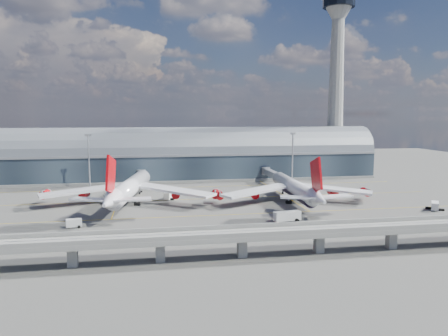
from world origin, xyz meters
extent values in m
plane|color=#474744|center=(0.00, 0.00, 0.00)|extent=(500.00, 500.00, 0.00)
cube|color=gold|center=(0.00, -10.00, 0.01)|extent=(200.00, 0.25, 0.01)
cube|color=gold|center=(0.00, 20.00, 0.01)|extent=(200.00, 0.25, 0.01)
cube|color=gold|center=(0.00, 50.00, 0.01)|extent=(200.00, 0.25, 0.01)
cube|color=gold|center=(-35.00, 30.00, 0.01)|extent=(0.25, 80.00, 0.01)
cube|color=gold|center=(35.00, 30.00, 0.01)|extent=(0.25, 80.00, 0.01)
cube|color=#1F2A35|center=(0.00, 78.00, 7.00)|extent=(200.00, 28.00, 14.00)
cylinder|color=slate|center=(0.00, 78.00, 14.00)|extent=(200.00, 28.00, 28.00)
cube|color=gray|center=(0.00, 64.00, 14.00)|extent=(200.00, 1.00, 1.20)
cube|color=gray|center=(0.00, 78.00, 0.60)|extent=(200.00, 30.00, 1.20)
cube|color=gray|center=(85.00, 83.00, 4.00)|extent=(18.00, 18.00, 8.00)
cone|color=gray|center=(85.00, 83.00, 45.00)|extent=(10.00, 10.00, 90.00)
cone|color=gray|center=(85.00, 83.00, 92.00)|extent=(16.00, 16.00, 8.00)
cylinder|color=black|center=(85.00, 83.00, 97.00)|extent=(18.00, 18.00, 5.00)
cube|color=gray|center=(0.00, -55.00, 5.50)|extent=(220.00, 8.50, 1.20)
cube|color=gray|center=(0.00, -59.00, 6.60)|extent=(220.00, 0.40, 1.20)
cube|color=gray|center=(0.00, -51.00, 6.60)|extent=(220.00, 0.40, 1.20)
cube|color=gray|center=(0.00, -56.50, 6.15)|extent=(220.00, 0.12, 0.12)
cube|color=gray|center=(0.00, -53.50, 6.15)|extent=(220.00, 0.12, 0.12)
cube|color=gray|center=(-40.00, -55.00, 2.50)|extent=(2.20, 2.20, 5.00)
cube|color=gray|center=(-20.00, -55.00, 2.50)|extent=(2.20, 2.20, 5.00)
cube|color=gray|center=(0.00, -55.00, 2.50)|extent=(2.20, 2.20, 5.00)
cube|color=gray|center=(20.00, -55.00, 2.50)|extent=(2.20, 2.20, 5.00)
cube|color=gray|center=(40.00, -55.00, 2.50)|extent=(2.20, 2.20, 5.00)
cylinder|color=gray|center=(-50.00, 55.00, 12.50)|extent=(0.70, 0.70, 25.00)
cube|color=gray|center=(-50.00, 55.00, 25.20)|extent=(3.00, 0.40, 1.00)
cylinder|color=gray|center=(50.00, 55.00, 12.50)|extent=(0.70, 0.70, 25.00)
cube|color=gray|center=(50.00, 55.00, 25.20)|extent=(3.00, 0.40, 1.00)
cylinder|color=white|center=(-29.60, 15.86, 6.44)|extent=(15.52, 55.40, 6.64)
cone|color=white|center=(-24.61, 46.09, 6.44)|extent=(7.91, 9.28, 6.64)
cone|color=white|center=(-34.93, -16.42, 7.27)|extent=(8.58, 13.37, 6.64)
cube|color=#AF070C|center=(-34.42, -13.35, 15.47)|extent=(2.74, 12.37, 13.75)
cube|color=white|center=(-47.08, 16.64, 5.61)|extent=(34.37, 18.56, 2.68)
cube|color=white|center=(-12.79, 10.98, 5.61)|extent=(31.64, 26.92, 2.68)
cylinder|color=#AF070C|center=(-47.38, 18.79, 3.74)|extent=(4.12, 5.66, 3.32)
cylinder|color=#AF070C|center=(-62.62, 21.31, 3.74)|extent=(4.12, 5.66, 3.32)
cylinder|color=#AF070C|center=(-11.82, 12.92, 3.74)|extent=(4.12, 5.66, 3.32)
cylinder|color=#AF070C|center=(3.42, 10.41, 3.74)|extent=(4.12, 5.66, 3.32)
cylinder|color=gray|center=(-26.44, 35.01, 1.56)|extent=(0.52, 0.52, 3.11)
cylinder|color=gray|center=(-33.55, 12.30, 1.56)|extent=(0.62, 0.62, 3.11)
cylinder|color=gray|center=(-27.00, 11.22, 1.56)|extent=(0.62, 0.62, 3.11)
cylinder|color=black|center=(-33.55, 12.30, 0.57)|extent=(2.51, 1.91, 1.56)
cylinder|color=black|center=(-27.00, 11.22, 0.57)|extent=(2.51, 1.91, 1.56)
cylinder|color=white|center=(34.99, 8.44, 5.90)|extent=(7.98, 48.54, 5.80)
cone|color=white|center=(36.22, 35.57, 5.90)|extent=(6.15, 8.25, 5.80)
cone|color=white|center=(33.67, -20.69, 6.70)|extent=(6.33, 12.24, 5.80)
cube|color=#AF070C|center=(33.80, -17.70, 14.29)|extent=(1.24, 11.97, 13.23)
cube|color=white|center=(19.27, 7.15, 5.10)|extent=(30.66, 20.15, 2.48)
cube|color=white|center=(50.53, 5.73, 5.10)|extent=(30.02, 22.23, 2.48)
cylinder|color=black|center=(34.99, 8.44, 4.30)|extent=(6.89, 43.55, 4.93)
cylinder|color=#AF070C|center=(18.78, 9.18, 3.30)|extent=(3.42, 5.14, 3.20)
cylinder|color=#AF070C|center=(4.88, 9.81, 3.30)|extent=(3.42, 5.14, 3.20)
cylinder|color=#AF070C|center=(51.20, 7.70, 3.30)|extent=(3.42, 5.14, 3.20)
cylinder|color=#AF070C|center=(65.10, 7.07, 3.30)|extent=(3.42, 5.14, 3.20)
cylinder|color=gray|center=(35.76, 25.46, 1.50)|extent=(0.50, 0.50, 3.00)
cylinder|color=gray|center=(31.61, 4.59, 1.50)|extent=(0.60, 0.60, 3.00)
cylinder|color=gray|center=(38.00, 4.30, 1.50)|extent=(0.60, 0.60, 3.00)
cylinder|color=black|center=(31.61, 4.59, 0.55)|extent=(2.26, 1.60, 1.50)
cylinder|color=black|center=(38.00, 4.30, 0.55)|extent=(2.26, 1.60, 1.50)
cube|color=gray|center=(-26.10, 52.00, 5.20)|extent=(3.00, 24.00, 3.00)
cube|color=gray|center=(-26.10, 40.00, 5.20)|extent=(3.60, 3.60, 3.40)
cylinder|color=gray|center=(-26.10, 64.00, 5.20)|extent=(4.40, 4.40, 4.00)
cylinder|color=gray|center=(-26.10, 40.00, 1.70)|extent=(0.50, 0.50, 3.40)
cylinder|color=black|center=(-26.10, 40.00, 0.35)|extent=(1.40, 0.80, 0.80)
cube|color=gray|center=(38.49, 50.00, 5.20)|extent=(3.00, 28.00, 3.00)
cube|color=gray|center=(38.49, 36.00, 5.20)|extent=(3.60, 3.60, 3.40)
cylinder|color=gray|center=(38.49, 64.00, 5.20)|extent=(4.40, 4.40, 4.00)
cylinder|color=gray|center=(38.49, 36.00, 1.70)|extent=(0.50, 0.50, 3.40)
cylinder|color=black|center=(38.49, 36.00, 0.35)|extent=(1.40, 0.80, 0.80)
cube|color=silver|center=(-38.40, 17.04, 1.78)|extent=(4.28, 8.18, 2.90)
cylinder|color=black|center=(-37.83, 19.48, 0.50)|extent=(2.94, 1.61, 1.00)
cylinder|color=black|center=(-38.98, 14.61, 0.50)|extent=(2.94, 1.61, 1.00)
cube|color=silver|center=(-45.50, -18.86, 1.51)|extent=(4.97, 2.83, 2.45)
cylinder|color=black|center=(-44.00, -19.08, 0.42)|extent=(1.18, 2.45, 0.85)
cylinder|color=black|center=(-46.99, -18.64, 0.42)|extent=(1.18, 2.45, 0.85)
cube|color=silver|center=(22.17, -22.58, 1.82)|extent=(9.40, 4.19, 2.95)
cylinder|color=black|center=(25.03, -23.10, 0.51)|extent=(1.51, 2.97, 1.02)
cylinder|color=black|center=(19.31, -22.06, 0.51)|extent=(1.51, 2.97, 1.02)
cube|color=silver|center=(80.79, -15.68, 1.67)|extent=(5.54, 6.52, 2.72)
cylinder|color=black|center=(79.65, -14.04, 0.47)|extent=(2.68, 2.26, 0.94)
cylinder|color=black|center=(81.94, -17.33, 0.47)|extent=(2.68, 2.26, 0.94)
cube|color=silver|center=(-14.40, 21.09, 1.74)|extent=(4.52, 5.99, 2.83)
cylinder|color=black|center=(-15.12, 22.68, 0.49)|extent=(2.88, 2.01, 0.98)
cylinder|color=black|center=(-13.69, 19.50, 0.49)|extent=(2.88, 2.01, 0.98)
cube|color=silver|center=(-32.41, 30.35, 1.65)|extent=(5.13, 6.52, 2.67)
cylinder|color=black|center=(-31.42, 32.06, 0.46)|extent=(2.69, 2.09, 0.93)
cylinder|color=black|center=(-33.40, 28.64, 0.46)|extent=(2.69, 2.09, 0.93)
cube|color=gray|center=(-26.39, -30.62, 0.21)|extent=(2.23, 1.66, 0.26)
cube|color=silver|center=(-26.39, -30.62, 0.90)|extent=(1.88, 1.52, 1.28)
cube|color=gray|center=(-24.20, -30.95, 0.21)|extent=(2.23, 1.66, 0.26)
cube|color=silver|center=(-24.20, -30.95, 0.90)|extent=(1.88, 1.52, 1.28)
cube|color=gray|center=(-22.00, -31.28, 0.21)|extent=(2.23, 1.66, 0.26)
cube|color=silver|center=(-22.00, -31.28, 0.90)|extent=(1.88, 1.52, 1.28)
cube|color=gray|center=(-19.80, -31.61, 0.21)|extent=(2.23, 1.66, 0.26)
cube|color=silver|center=(-19.80, -31.61, 0.90)|extent=(1.88, 1.52, 1.28)
cube|color=gray|center=(17.79, -32.93, 0.23)|extent=(2.33, 1.67, 0.27)
cube|color=silver|center=(17.79, -32.93, 0.96)|extent=(1.95, 1.55, 1.37)
cube|color=gray|center=(20.15, -32.69, 0.23)|extent=(2.33, 1.67, 0.27)
cube|color=silver|center=(20.15, -32.69, 0.96)|extent=(1.95, 1.55, 1.37)
cube|color=gray|center=(22.52, -32.45, 0.23)|extent=(2.33, 1.67, 0.27)
cube|color=silver|center=(22.52, -32.45, 0.96)|extent=(1.95, 1.55, 1.37)
cube|color=gray|center=(24.88, -32.21, 0.23)|extent=(2.33, 1.67, 0.27)
cube|color=silver|center=(24.88, -32.21, 0.96)|extent=(1.95, 1.55, 1.37)
cube|color=gray|center=(27.24, -31.97, 0.23)|extent=(2.33, 1.67, 0.27)
cube|color=silver|center=(27.24, -31.97, 0.96)|extent=(1.95, 1.55, 1.37)
camera|label=1|loc=(-22.17, -156.91, 35.08)|focal=35.00mm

